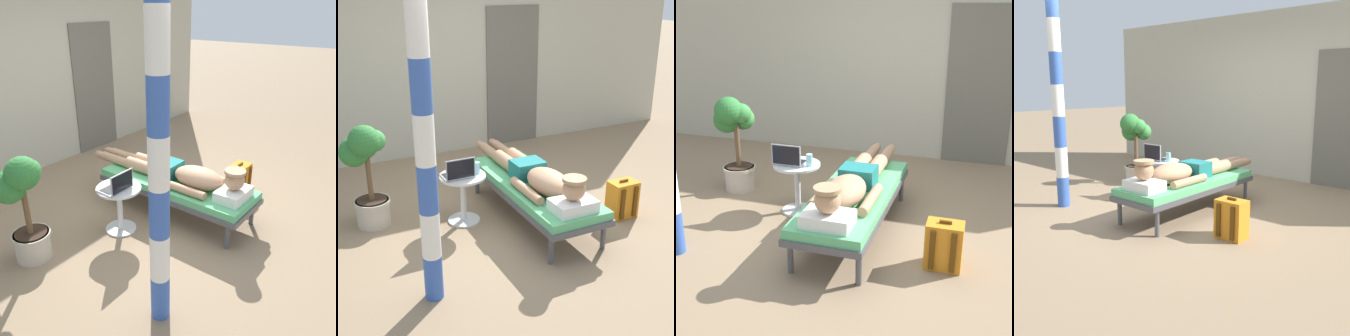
% 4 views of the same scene
% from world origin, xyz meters
% --- Properties ---
extents(ground_plane, '(40.00, 40.00, 0.00)m').
position_xyz_m(ground_plane, '(0.00, 0.00, 0.00)').
color(ground_plane, '#8C7256').
extents(house_wall_back, '(7.60, 0.20, 2.70)m').
position_xyz_m(house_wall_back, '(0.14, 2.43, 1.35)').
color(house_wall_back, '#B2AD99').
rests_on(house_wall_back, ground).
extents(house_door_panel, '(0.84, 0.03, 2.04)m').
position_xyz_m(house_door_panel, '(1.11, 2.32, 1.02)').
color(house_door_panel, '#625F54').
rests_on(house_door_panel, ground).
extents(lounge_chair, '(0.67, 1.89, 0.42)m').
position_xyz_m(lounge_chair, '(0.14, -0.07, 0.35)').
color(lounge_chair, '#4C4C51').
rests_on(lounge_chair, ground).
extents(person_reclining, '(0.53, 2.17, 0.33)m').
position_xyz_m(person_reclining, '(0.14, -0.14, 0.52)').
color(person_reclining, white).
rests_on(person_reclining, lounge_chair).
extents(side_table, '(0.48, 0.48, 0.52)m').
position_xyz_m(side_table, '(-0.55, 0.19, 0.36)').
color(side_table, silver).
rests_on(side_table, ground).
extents(laptop, '(0.31, 0.24, 0.23)m').
position_xyz_m(laptop, '(-0.61, 0.14, 0.58)').
color(laptop, '#A5A8AD').
rests_on(laptop, side_table).
extents(drink_glass, '(0.06, 0.06, 0.13)m').
position_xyz_m(drink_glass, '(-0.40, 0.16, 0.59)').
color(drink_glass, '#99D8E5').
rests_on(drink_glass, side_table).
extents(backpack, '(0.30, 0.26, 0.42)m').
position_xyz_m(backpack, '(1.02, -0.45, 0.20)').
color(backpack, orange).
rests_on(backpack, ground).
extents(potted_plant, '(0.46, 0.52, 1.10)m').
position_xyz_m(potted_plant, '(-1.44, 0.54, 0.64)').
color(potted_plant, '#BFB29E').
rests_on(potted_plant, ground).
extents(porch_post, '(0.15, 0.15, 2.68)m').
position_xyz_m(porch_post, '(-1.23, -0.91, 1.34)').
color(porch_post, '#3359B2').
rests_on(porch_post, ground).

